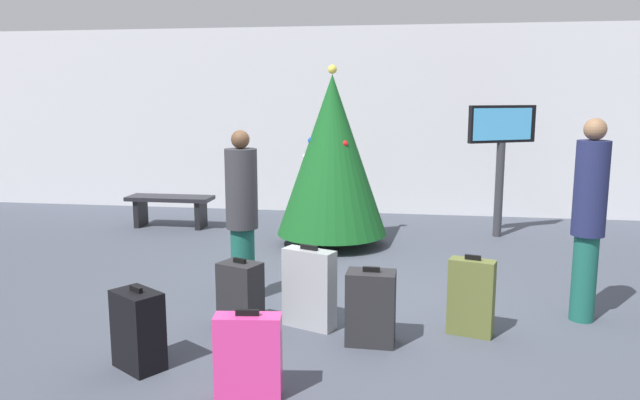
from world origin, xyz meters
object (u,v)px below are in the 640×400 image
Objects in this scene: waiting_bench at (170,204)px; traveller_1 at (242,212)px; suitcase_4 at (248,356)px; traveller_0 at (589,214)px; suitcase_1 at (138,330)px; suitcase_2 at (371,308)px; suitcase_0 at (471,297)px; suitcase_5 at (309,288)px; flight_info_kiosk at (501,143)px; holiday_tree at (332,155)px; suitcase_3 at (240,296)px.

waiting_bench is 3.74m from traveller_1.
traveller_0 is at bearing 35.25° from suitcase_4.
suitcase_2 is at bearing 23.37° from suitcase_1.
traveller_0 is 3.17m from traveller_1.
suitcase_0 is 1.07× the size of suitcase_2.
suitcase_5 is (-2.40, -0.54, -0.62)m from traveller_0.
traveller_0 reaches higher than suitcase_4.
suitcase_1 is at bearing -123.30° from flight_info_kiosk.
holiday_tree reaches higher than suitcase_4.
suitcase_3 reaches higher than waiting_bench.
traveller_1 is at bearing 78.26° from suitcase_1.
suitcase_0 is (-1.02, -0.50, -0.64)m from traveller_0.
holiday_tree is 3.46× the size of suitcase_0.
holiday_tree is at bearing 103.07° from suitcase_2.
waiting_bench is 2.13× the size of suitcase_4.
suitcase_5 reaches higher than waiting_bench.
suitcase_3 is at bearing -75.84° from traveller_1.
suitcase_0 is at bearing 21.42° from suitcase_2.
suitcase_0 is 1.10× the size of suitcase_1.
suitcase_3 is at bearing -96.79° from holiday_tree.
suitcase_2 is (-1.52, -4.13, -1.04)m from flight_info_kiosk.
suitcase_2 is (1.32, -0.91, -0.58)m from traveller_1.
holiday_tree is 3.80× the size of suitcase_1.
suitcase_5 is at bearing -53.07° from waiting_bench.
holiday_tree is 2.83m from waiting_bench.
suitcase_0 reaches higher than suitcase_2.
flight_info_kiosk reaches higher than suitcase_1.
waiting_bench is 6.13m from traveller_0.
suitcase_0 is 0.88m from suitcase_2.
suitcase_1 is (-0.34, -1.63, -0.59)m from traveller_1.
suitcase_4 is at bearing -73.20° from traveller_1.
suitcase_0 reaches higher than suitcase_1.
traveller_0 is 2.62× the size of suitcase_0.
flight_info_kiosk is 4.48m from suitcase_5.
suitcase_0 is at bearing -15.26° from traveller_1.
traveller_0 reaches higher than suitcase_1.
traveller_0 reaches higher than suitcase_0.
suitcase_3 is at bearing -60.09° from waiting_bench.
flight_info_kiosk is (2.28, 0.86, 0.12)m from holiday_tree.
flight_info_kiosk is 3.06× the size of suitcase_4.
traveller_0 is 3.24m from suitcase_4.
suitcase_1 is at bearing -70.30° from waiting_bench.
flight_info_kiosk reaches higher than waiting_bench.
traveller_0 is at bearing 12.82° from suitcase_3.
suitcase_4 is (-1.57, -1.33, -0.04)m from suitcase_0.
suitcase_2 is 1.02× the size of suitcase_3.
waiting_bench is 2.06× the size of suitcase_1.
suitcase_5 reaches higher than suitcase_0.
suitcase_3 is at bearing 58.31° from suitcase_1.
suitcase_2 is at bearing -110.22° from flight_info_kiosk.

